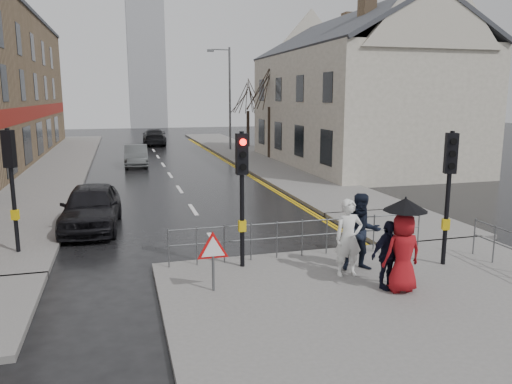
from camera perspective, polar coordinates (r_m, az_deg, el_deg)
ground at (r=12.59m, az=-2.24°, el=-9.42°), size 120.00×120.00×0.00m
near_pavement at (r=10.70m, az=18.68°, el=-13.41°), size 10.00×9.00×0.14m
left_pavement at (r=34.98m, az=-21.53°, el=3.08°), size 4.00×44.00×0.14m
right_pavement at (r=37.88m, az=-1.23°, el=4.38°), size 4.00×40.00×0.14m
pavement_bridge_right at (r=17.68m, az=16.44°, el=-3.63°), size 4.00×4.20×0.14m
building_right_cream at (r=32.94m, az=11.33°, el=11.41°), size 9.00×16.40×10.10m
church_tower at (r=73.77m, az=-12.43°, el=14.25°), size 5.00×5.00×18.00m
traffic_signal_near_left at (r=12.19m, az=-1.62°, el=1.88°), size 0.28×0.27×3.40m
traffic_signal_near_right at (r=13.24m, az=21.23°, el=1.86°), size 0.34×0.33×3.40m
traffic_signal_far_left at (r=14.91m, az=-26.22°, el=2.41°), size 0.34×0.33×3.40m
guard_railing_front at (r=13.41m, az=5.31°, el=-4.32°), size 7.14×0.04×1.00m
warning_sign at (r=10.98m, az=-4.94°, el=-6.79°), size 0.80×0.07×1.35m
street_lamp at (r=40.40m, az=-3.27°, el=11.36°), size 1.83×0.25×8.00m
tree_near at (r=35.01m, az=1.58°, el=12.15°), size 2.40×2.40×6.58m
tree_far at (r=42.85m, az=-0.93°, el=10.97°), size 2.40×2.40×5.64m
pedestrian_a at (r=12.06m, az=10.52°, el=-5.18°), size 0.71×0.50×1.86m
pedestrian_b at (r=12.49m, az=12.03°, el=-4.52°), size 1.01×0.82×1.92m
pedestrian_with_umbrella at (r=11.31m, az=16.50°, el=-5.47°), size 0.96×0.96×2.10m
pedestrian_d at (r=11.49m, az=14.78°, el=-6.96°), size 0.98×0.62×1.55m
car_parked at (r=17.47m, az=-18.32°, el=-1.60°), size 2.05×4.53×1.51m
car_mid at (r=32.52m, az=-13.54°, el=4.06°), size 1.52×4.09×1.34m
car_far at (r=46.25m, az=-11.55°, el=6.17°), size 2.28×5.12×1.46m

